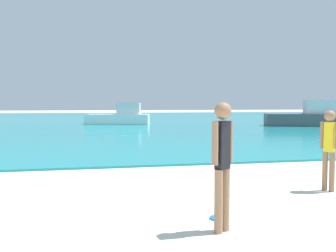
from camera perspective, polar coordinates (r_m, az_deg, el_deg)
The scene contains 6 objects.
water at distance 39.13m, azimuth -9.68°, elevation 1.06°, with size 160.00×60.00×0.06m, color teal.
person_standing at distance 4.58m, azimuth 8.55°, elevation -5.11°, with size 0.33×0.24×1.63m.
frisbee at distance 5.29m, azimuth 7.83°, elevation -14.15°, with size 0.23×0.23×0.03m, color blue.
person_distant at distance 7.30m, azimuth 24.01°, elevation -2.82°, with size 0.22×0.30×1.49m.
boat_near at distance 27.75m, azimuth 21.12°, elevation 1.33°, with size 5.74×3.43×1.86m.
boat_far at distance 28.53m, azimuth -7.55°, elevation 1.44°, with size 5.13×2.76×1.67m.
Camera 1 is at (-1.33, 2.02, 1.61)m, focal length 38.75 mm.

